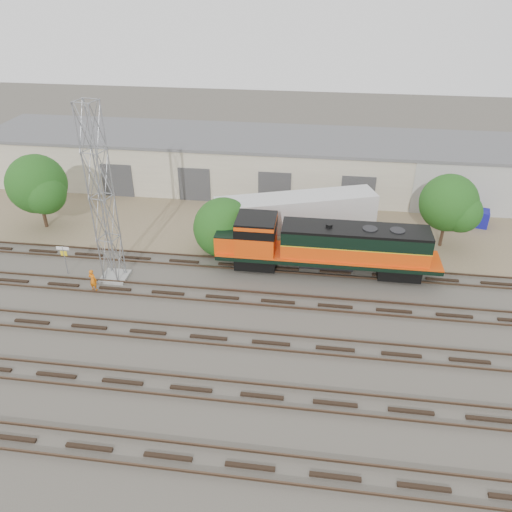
# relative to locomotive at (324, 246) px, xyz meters

# --- Properties ---
(ground) EXTENTS (140.00, 140.00, 0.00)m
(ground) POSITION_rel_locomotive_xyz_m (-6.95, -6.00, -2.33)
(ground) COLOR #47423A
(ground) RESTS_ON ground
(dirt_strip) EXTENTS (80.00, 16.00, 0.02)m
(dirt_strip) POSITION_rel_locomotive_xyz_m (-6.95, 9.00, -2.32)
(dirt_strip) COLOR #726047
(dirt_strip) RESTS_ON ground
(tracks) EXTENTS (80.00, 20.40, 0.28)m
(tracks) POSITION_rel_locomotive_xyz_m (-6.95, -9.00, -2.25)
(tracks) COLOR black
(tracks) RESTS_ON ground
(warehouse) EXTENTS (58.40, 10.40, 5.30)m
(warehouse) POSITION_rel_locomotive_xyz_m (-6.91, 16.98, 0.33)
(warehouse) COLOR beige
(warehouse) RESTS_ON ground
(locomotive) EXTENTS (16.83, 2.95, 4.04)m
(locomotive) POSITION_rel_locomotive_xyz_m (0.00, 0.00, 0.00)
(locomotive) COLOR black
(locomotive) RESTS_ON tracks
(signal_tower) EXTENTS (1.95, 1.95, 13.22)m
(signal_tower) POSITION_rel_locomotive_xyz_m (-15.55, -2.96, 4.13)
(signal_tower) COLOR gray
(signal_tower) RESTS_ON ground
(sign_post) EXTENTS (0.99, 0.08, 2.42)m
(sign_post) POSITION_rel_locomotive_xyz_m (-19.35, -2.93, -0.63)
(sign_post) COLOR gray
(sign_post) RESTS_ON ground
(worker) EXTENTS (0.70, 0.54, 1.71)m
(worker) POSITION_rel_locomotive_xyz_m (-16.42, -4.75, -1.47)
(worker) COLOR orange
(worker) RESTS_ON ground
(semi_trailer) EXTENTS (13.57, 6.99, 4.14)m
(semi_trailer) POSITION_rel_locomotive_xyz_m (-2.12, 4.89, 0.27)
(semi_trailer) COLOR silver
(semi_trailer) RESTS_ON ground
(dumpster_blue) EXTENTS (1.89, 1.82, 1.50)m
(dumpster_blue) POSITION_rel_locomotive_xyz_m (13.92, 10.00, -1.58)
(dumpster_blue) COLOR navy
(dumpster_blue) RESTS_ON ground
(dumpster_red) EXTENTS (1.62, 1.53, 1.40)m
(dumpster_red) POSITION_rel_locomotive_xyz_m (11.89, 10.46, -1.63)
(dumpster_red) COLOR maroon
(dumpster_red) RESTS_ON ground
(tree_west) EXTENTS (5.39, 5.14, 6.72)m
(tree_west) POSITION_rel_locomotive_xyz_m (-24.70, 4.20, 1.69)
(tree_west) COLOR #382619
(tree_west) RESTS_ON ground
(tree_mid) EXTENTS (5.16, 4.92, 4.92)m
(tree_mid) POSITION_rel_locomotive_xyz_m (-7.84, 2.03, -0.29)
(tree_mid) COLOR #382619
(tree_mid) RESTS_ON ground
(tree_east) EXTENTS (4.90, 4.66, 6.29)m
(tree_east) POSITION_rel_locomotive_xyz_m (10.08, 5.41, 1.51)
(tree_east) COLOR #382619
(tree_east) RESTS_ON ground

